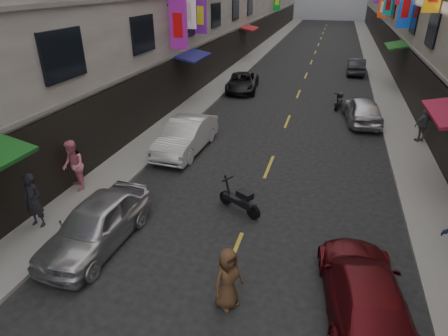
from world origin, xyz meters
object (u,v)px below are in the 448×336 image
Objects in this scene: car_right_far at (356,66)px; pedestrian_lfar at (73,166)px; pedestrian_crossing at (228,279)px; pedestrian_lnear at (33,201)px; car_left_far at (242,82)px; car_left_mid at (186,136)px; car_right_near at (364,292)px; car_right_mid at (362,110)px; scooter_far_right at (339,101)px; car_left_near at (96,224)px; scooter_crossing at (240,200)px; pedestrian_rfar at (423,125)px.

pedestrian_lfar is at bearing 66.90° from car_right_far.
pedestrian_lnear is at bearing 113.86° from pedestrian_crossing.
car_left_mid is at bearing -96.57° from car_left_far.
car_right_mid is (0.51, 14.12, 0.09)m from car_right_near.
car_right_near is 1.03× the size of car_right_mid.
car_right_far reaches higher than scooter_far_right.
car_left_far is (-6.72, 2.36, 0.17)m from scooter_far_right.
car_left_near reaches higher than car_right_far.
car_right_near is 2.45× the size of pedestrian_lnear.
pedestrian_lfar is at bearing 137.39° from car_left_near.
car_left_mid is at bearing 31.43° from car_right_mid.
scooter_crossing is at bearing -83.36° from car_left_far.
car_right_mid is 2.58× the size of pedestrian_crossing.
car_left_mid is 1.07× the size of car_right_mid.
scooter_crossing is 5.15m from car_right_near.
car_left_mid is at bearing -10.57° from pedestrian_rfar.
car_left_mid is at bearing 102.94° from pedestrian_lfar.
car_right_far is (7.98, 26.32, -0.07)m from car_left_near.
car_left_near is (-3.62, -2.90, 0.28)m from scooter_crossing.
scooter_far_right is 16.55m from car_right_near.
pedestrian_lnear is (-10.27, -26.13, 0.36)m from car_right_far.
car_left_mid reaches higher than car_right_far.
pedestrian_rfar reaches higher than car_left_near.
car_right_mid is 12.75m from car_right_far.
pedestrian_crossing is (4.34, -19.55, 0.21)m from car_left_far.
scooter_far_right is 1.08× the size of pedestrian_rfar.
car_left_near is at bearing 77.26° from scooter_far_right.
pedestrian_lfar is at bearing 122.89° from scooter_crossing.
car_left_mid is at bearing 71.96° from pedestrian_lnear.
pedestrian_lnear reaches higher than car_left_mid.
scooter_far_right is at bearing 96.82° from pedestrian_lfar.
car_right_near reaches higher than car_left_far.
car_left_near is 2.57× the size of pedestrian_crossing.
car_left_far is 16.01m from pedestrian_lfar.
pedestrian_lfar reaches higher than car_right_mid.
pedestrian_rfar reaches higher than car_left_far.
pedestrian_lfar is at bearing 97.22° from pedestrian_crossing.
car_left_near is at bearing -4.56° from pedestrian_lnear.
scooter_crossing is 4.19m from pedestrian_crossing.
car_left_mid is 1.02× the size of car_left_far.
car_left_near is 27.50m from car_right_far.
car_left_far is at bearing -9.26° from scooter_far_right.
car_right_near is 12.16m from pedestrian_rfar.
pedestrian_crossing is at bearing -11.89° from pedestrian_lnear.
car_right_far is 28.08m from pedestrian_lnear.
pedestrian_lfar is (-0.25, 2.34, 0.07)m from pedestrian_lnear.
car_left_near is 2.32m from pedestrian_lnear.
car_left_mid is 5.34m from pedestrian_lfar.
car_right_near is 10.46m from pedestrian_lfar.
pedestrian_lnear is (-5.92, -2.71, 0.57)m from scooter_crossing.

